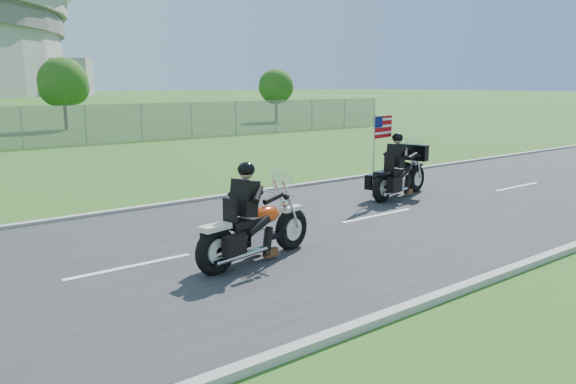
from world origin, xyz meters
TOP-DOWN VIEW (x-y plane):
  - ground at (0.00, 0.00)m, footprint 420.00×420.00m
  - road at (0.00, 0.00)m, footprint 120.00×8.00m
  - curb_north at (0.00, 4.05)m, footprint 120.00×0.18m
  - curb_south at (0.00, -4.05)m, footprint 120.00×0.18m
  - tree_fence_near at (6.04, 30.04)m, footprint 3.52×3.28m
  - tree_fence_far at (22.04, 28.03)m, footprint 3.08×2.87m
  - motorcycle_lead at (-0.16, -1.01)m, footprint 2.65×0.98m
  - motorcycle_follow at (6.13, 1.20)m, footprint 2.64×1.10m

SIDE VIEW (x-z plane):
  - ground at x=0.00m, z-range 0.00..0.00m
  - road at x=0.00m, z-range 0.00..0.04m
  - curb_north at x=0.00m, z-range -0.01..0.11m
  - curb_south at x=0.00m, z-range -0.01..0.11m
  - motorcycle_lead at x=-0.16m, z-range -0.33..1.46m
  - motorcycle_follow at x=6.13m, z-range -0.50..1.72m
  - tree_fence_far at x=22.04m, z-range 0.54..4.74m
  - tree_fence_near at x=6.04m, z-range 0.60..5.35m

